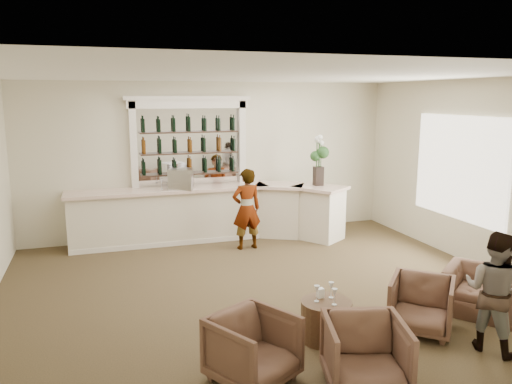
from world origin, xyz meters
TOP-DOWN VIEW (x-y plane):
  - ground at (0.00, 0.00)m, footprint 8.00×8.00m
  - room_shell at (0.16, 0.71)m, footprint 8.04×7.02m
  - bar_counter at (-0.16, 3.00)m, footprint 5.72×1.80m
  - back_bar_alcove at (-0.50, 3.41)m, footprint 2.64×0.25m
  - cocktail_table at (0.22, -1.75)m, footprint 0.63×0.63m
  - sommelier at (0.38, 2.20)m, footprint 0.61×0.42m
  - guest at (1.99, -2.58)m, footprint 0.81×0.88m
  - armchair_left at (-0.93, -2.36)m, footprint 1.08×1.09m
  - armchair_center at (0.13, -2.85)m, footprint 1.00×1.01m
  - armchair_right at (1.48, -1.92)m, footprint 1.09×1.09m
  - armchair_far at (2.65, -1.70)m, footprint 1.27×1.28m
  - espresso_machine at (-0.78, 2.96)m, footprint 0.57×0.52m
  - flower_vase at (2.06, 2.50)m, footprint 0.28×0.28m
  - wine_glass_bar_left at (-1.16, 3.05)m, footprint 0.07×0.07m
  - wine_glass_bar_right at (0.78, 3.00)m, footprint 0.07×0.07m
  - wine_glass_tbl_a at (0.10, -1.72)m, footprint 0.07×0.07m
  - wine_glass_tbl_b at (0.32, -1.67)m, footprint 0.07×0.07m
  - wine_glass_tbl_c at (0.26, -1.88)m, footprint 0.07×0.07m
  - napkin_holder at (0.20, -1.61)m, footprint 0.08×0.08m

SIDE VIEW (x-z plane):
  - ground at x=0.00m, z-range 0.00..0.00m
  - cocktail_table at x=0.22m, z-range 0.00..0.50m
  - armchair_far at x=2.65m, z-range 0.00..0.63m
  - armchair_right at x=1.48m, z-range 0.00..0.71m
  - armchair_left at x=-0.93m, z-range 0.00..0.74m
  - armchair_center at x=0.13m, z-range 0.00..0.75m
  - napkin_holder at x=0.20m, z-range 0.50..0.62m
  - bar_counter at x=-0.16m, z-range 0.00..1.14m
  - wine_glass_tbl_a at x=0.10m, z-range 0.50..0.71m
  - wine_glass_tbl_b at x=0.32m, z-range 0.50..0.71m
  - wine_glass_tbl_c at x=0.26m, z-range 0.50..0.71m
  - guest at x=1.99m, z-range 0.00..1.46m
  - sommelier at x=0.38m, z-range 0.00..1.61m
  - wine_glass_bar_left at x=-1.16m, z-range 1.14..1.35m
  - wine_glass_bar_right at x=0.78m, z-range 1.14..1.35m
  - espresso_machine at x=-0.78m, z-range 1.14..1.56m
  - flower_vase at x=2.06m, z-range 1.21..2.27m
  - back_bar_alcove at x=-0.50m, z-range 0.53..3.53m
  - room_shell at x=0.16m, z-range 0.68..4.00m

